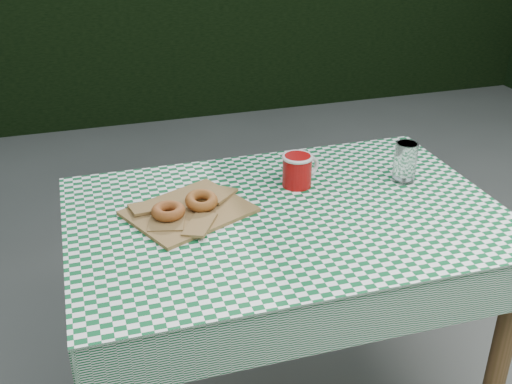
{
  "coord_description": "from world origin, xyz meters",
  "views": [
    {
      "loc": [
        -0.64,
        -1.39,
        1.6
      ],
      "look_at": [
        -0.18,
        0.11,
        0.79
      ],
      "focal_mm": 43.51,
      "sensor_mm": 36.0,
      "label": 1
    }
  ],
  "objects_px": {
    "paper_bag": "(189,210)",
    "coffee_mug": "(297,171)",
    "table": "(284,320)",
    "drinking_glass": "(405,162)"
  },
  "relations": [
    {
      "from": "coffee_mug",
      "to": "drinking_glass",
      "type": "bearing_deg",
      "value": -31.61
    },
    {
      "from": "table",
      "to": "drinking_glass",
      "type": "relative_size",
      "value": 9.54
    },
    {
      "from": "drinking_glass",
      "to": "coffee_mug",
      "type": "bearing_deg",
      "value": 168.61
    },
    {
      "from": "paper_bag",
      "to": "drinking_glass",
      "type": "bearing_deg",
      "value": 0.68
    },
    {
      "from": "paper_bag",
      "to": "coffee_mug",
      "type": "relative_size",
      "value": 1.79
    },
    {
      "from": "drinking_glass",
      "to": "paper_bag",
      "type": "bearing_deg",
      "value": -179.32
    },
    {
      "from": "table",
      "to": "drinking_glass",
      "type": "xyz_separation_m",
      "value": [
        0.41,
        0.08,
        0.44
      ]
    },
    {
      "from": "table",
      "to": "coffee_mug",
      "type": "height_order",
      "value": "coffee_mug"
    },
    {
      "from": "table",
      "to": "coffee_mug",
      "type": "relative_size",
      "value": 6.77
    },
    {
      "from": "paper_bag",
      "to": "table",
      "type": "bearing_deg",
      "value": -15.75
    }
  ]
}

